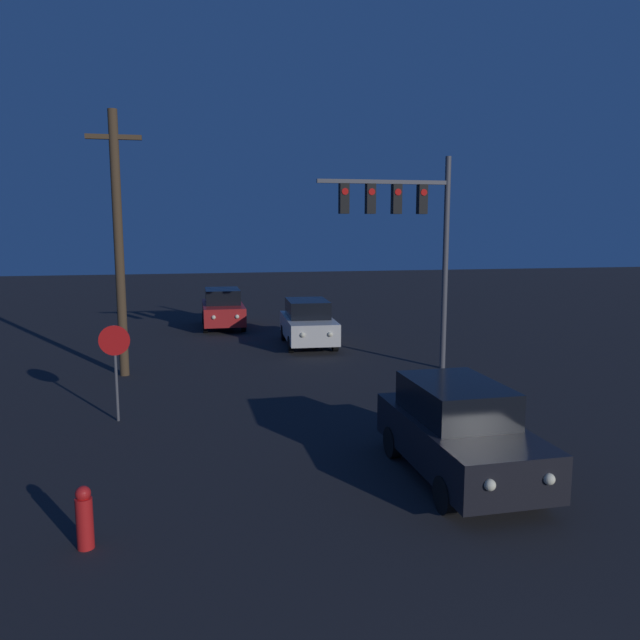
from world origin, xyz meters
name	(u,v)px	position (x,y,z in m)	size (l,w,h in m)	color
car_near	(458,431)	(1.70, 7.98, 0.88)	(1.89, 4.23, 1.74)	black
car_mid	(308,323)	(1.38, 21.13, 0.88)	(1.97, 4.26, 1.74)	beige
car_far	(223,308)	(-1.61, 26.11, 0.88)	(1.83, 4.20, 1.74)	#B21E1E
traffic_signal_mast	(408,223)	(3.65, 16.36, 4.65)	(4.23, 0.30, 6.69)	#4C4C51
stop_sign	(115,355)	(-4.75, 12.71, 1.60)	(0.71, 0.07, 2.29)	#4C4C51
utility_pole	(118,241)	(-5.06, 17.44, 4.11)	(1.59, 0.28, 7.92)	#4C3823
fire_hydrant	(84,518)	(-4.55, 6.66, 0.46)	(0.24, 0.24, 0.93)	red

